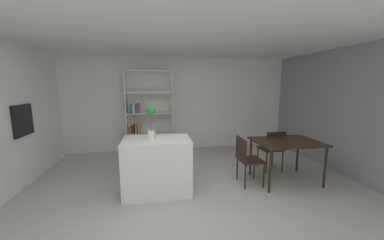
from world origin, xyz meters
TOP-DOWN VIEW (x-y plane):
  - ground_plane at (0.00, 0.00)m, footprint 9.46×9.46m
  - ceiling_slab at (0.00, 0.00)m, footprint 6.88×6.44m
  - back_partition at (0.00, 3.19)m, footprint 6.88×0.06m
  - built_in_oven at (-2.69, 1.29)m, footprint 0.06×0.56m
  - kitchen_island at (-0.37, 0.61)m, footprint 1.12×0.69m
  - potted_plant_on_island at (-0.45, 0.62)m, footprint 0.15×0.15m
  - open_bookshelf at (-0.63, 2.83)m, footprint 1.20×0.34m
  - dining_table at (2.04, 0.65)m, footprint 1.18×0.89m
  - dining_chair_island_side at (1.24, 0.65)m, footprint 0.42×0.47m
  - dining_chair_far at (2.04, 1.12)m, footprint 0.44×0.44m

SIDE VIEW (x-z plane):
  - ground_plane at x=0.00m, z-range 0.00..0.00m
  - kitchen_island at x=-0.37m, z-range 0.00..0.94m
  - dining_chair_island_side at x=1.24m, z-range 0.09..0.98m
  - dining_chair_far at x=2.04m, z-range 0.10..0.98m
  - dining_table at x=2.04m, z-range 0.32..1.10m
  - open_bookshelf at x=-0.63m, z-range -0.08..2.11m
  - built_in_oven at x=-2.69m, z-range 0.93..1.49m
  - potted_plant_on_island at x=-0.45m, z-range 0.98..1.53m
  - back_partition at x=0.00m, z-range 0.00..2.58m
  - ceiling_slab at x=0.00m, z-range 2.58..2.64m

